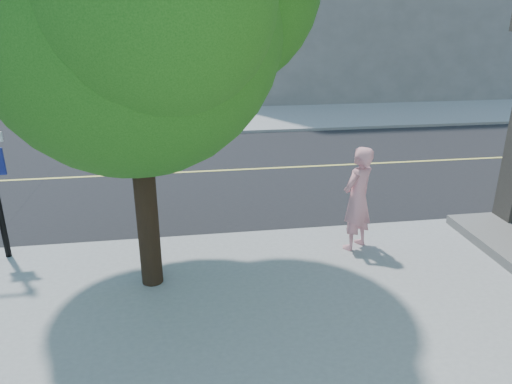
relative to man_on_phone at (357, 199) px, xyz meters
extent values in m
plane|color=black|center=(-6.05, 0.98, -1.11)|extent=(140.00, 140.00, 0.00)
cube|color=black|center=(-6.05, 5.48, -1.11)|extent=(140.00, 9.00, 0.01)
cube|color=gray|center=(7.45, 22.48, -1.05)|extent=(29.00, 25.00, 0.12)
imported|color=pink|center=(0.00, 0.00, 0.00)|extent=(0.87, 0.81, 1.99)
cylinder|color=black|center=(-3.77, -0.71, 0.75)|extent=(0.35, 0.35, 3.50)
sphere|color=#2A6C19|center=(-3.77, -0.71, 3.09)|extent=(4.27, 4.27, 4.27)
camera|label=1|loc=(-3.10, -7.84, 3.22)|focal=33.40mm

